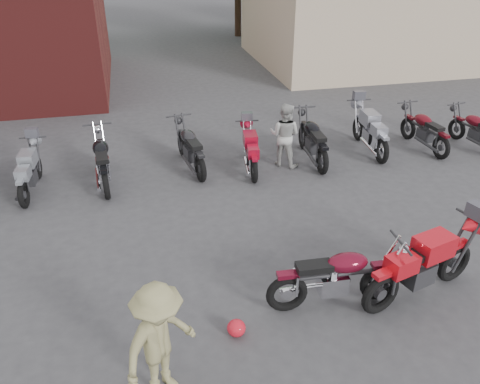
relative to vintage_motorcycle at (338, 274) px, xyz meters
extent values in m
plane|color=#38383B|center=(-0.53, -0.08, -0.59)|extent=(90.00, 90.00, 0.00)
cube|color=tan|center=(7.97, 14.92, 1.16)|extent=(10.00, 8.00, 3.50)
ellipsoid|color=red|center=(-1.62, -0.27, -0.47)|extent=(0.33, 0.33, 0.25)
imported|color=#B2B3AE|center=(0.76, 4.98, 0.19)|extent=(0.97, 0.93, 1.57)
imported|color=#97905D|center=(-2.70, -0.98, 0.23)|extent=(1.21, 1.14, 1.65)
camera|label=1|loc=(-2.68, -5.04, 4.42)|focal=35.00mm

